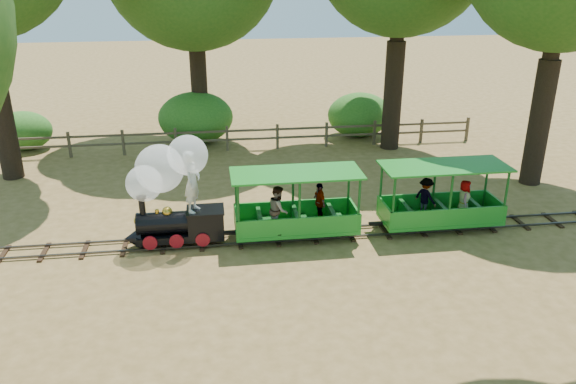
{
  "coord_description": "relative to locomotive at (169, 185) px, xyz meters",
  "views": [
    {
      "loc": [
        -1.59,
        -13.47,
        6.81
      ],
      "look_at": [
        0.37,
        0.5,
        1.13
      ],
      "focal_mm": 35.0,
      "sensor_mm": 36.0,
      "label": 1
    }
  ],
  "objects": [
    {
      "name": "locomotive",
      "position": [
        0.0,
        0.0,
        0.0
      ],
      "size": [
        2.6,
        1.22,
        2.99
      ],
      "color": "black",
      "rests_on": "ground"
    },
    {
      "name": "shrub_mid_e",
      "position": [
        7.6,
        9.23,
        -1.03
      ],
      "size": [
        1.89,
        1.45,
        1.31
      ],
      "primitive_type": "ellipsoid",
      "color": "#2D6B1E",
      "rests_on": "ground"
    },
    {
      "name": "track",
      "position": [
        2.73,
        -0.07,
        -1.61
      ],
      "size": [
        22.0,
        1.0,
        0.1
      ],
      "color": "#3F3D3A",
      "rests_on": "ground"
    },
    {
      "name": "shrub_mid_w",
      "position": [
        0.51,
        9.23,
        -0.63
      ],
      "size": [
        3.05,
        2.34,
        2.11
      ],
      "primitive_type": "ellipsoid",
      "color": "#2D6B1E",
      "rests_on": "ground"
    },
    {
      "name": "shrub_west",
      "position": [
        -6.27,
        9.23,
        -0.91
      ],
      "size": [
        2.23,
        1.71,
        1.54
      ],
      "primitive_type": "ellipsoid",
      "color": "#2D6B1E",
      "rests_on": "ground"
    },
    {
      "name": "shrub_east",
      "position": [
        7.41,
        9.23,
        -0.74
      ],
      "size": [
        2.71,
        2.09,
        1.88
      ],
      "primitive_type": "ellipsoid",
      "color": "#2D6B1E",
      "rests_on": "ground"
    },
    {
      "name": "carriage_rear",
      "position": [
        7.28,
        -0.04,
        -0.94
      ],
      "size": [
        3.4,
        1.39,
        1.77
      ],
      "color": "#1D8622",
      "rests_on": "track"
    },
    {
      "name": "ground",
      "position": [
        2.73,
        -0.07,
        -1.68
      ],
      "size": [
        90.0,
        90.0,
        0.0
      ],
      "primitive_type": "plane",
      "color": "#A57F47",
      "rests_on": "ground"
    },
    {
      "name": "fence",
      "position": [
        2.73,
        7.93,
        -1.1
      ],
      "size": [
        18.1,
        0.1,
        1.0
      ],
      "color": "brown",
      "rests_on": "ground"
    },
    {
      "name": "carriage_front",
      "position": [
        3.2,
        -0.11,
        -0.91
      ],
      "size": [
        3.4,
        1.39,
        1.77
      ],
      "color": "#1D8622",
      "rests_on": "track"
    }
  ]
}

